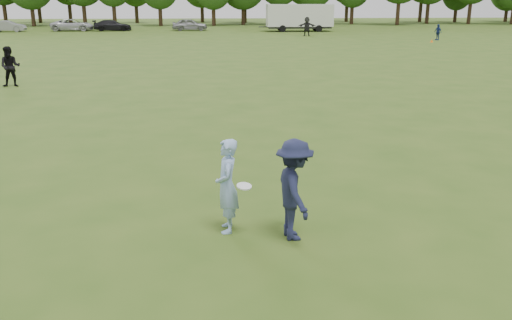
# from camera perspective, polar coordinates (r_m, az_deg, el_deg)

# --- Properties ---
(ground) EXTENTS (200.00, 200.00, 0.00)m
(ground) POSITION_cam_1_polar(r_m,az_deg,el_deg) (10.00, 4.36, -7.65)
(ground) COLOR #314F16
(ground) RESTS_ON ground
(thrower) EXTENTS (0.43, 0.64, 1.73)m
(thrower) POSITION_cam_1_polar(r_m,az_deg,el_deg) (9.77, -3.07, -2.74)
(thrower) COLOR #8FADDD
(thrower) RESTS_ON ground
(defender) EXTENTS (0.83, 1.25, 1.81)m
(defender) POSITION_cam_1_polar(r_m,az_deg,el_deg) (9.48, 4.05, -3.14)
(defender) COLOR #1A1E39
(defender) RESTS_ON ground
(player_far_a) EXTENTS (1.00, 0.82, 1.90)m
(player_far_a) POSITION_cam_1_polar(r_m,az_deg,el_deg) (28.45, -24.45, 8.93)
(player_far_a) COLOR black
(player_far_a) RESTS_ON ground
(player_far_b) EXTENTS (0.69, 0.97, 1.53)m
(player_far_b) POSITION_cam_1_polar(r_m,az_deg,el_deg) (57.23, 18.59, 12.64)
(player_far_b) COLOR navy
(player_far_b) RESTS_ON ground
(player_far_d) EXTENTS (1.95, 0.91, 2.02)m
(player_far_d) POSITION_cam_1_polar(r_m,az_deg,el_deg) (60.35, 5.38, 13.82)
(player_far_d) COLOR #252525
(player_far_d) RESTS_ON ground
(car_b) EXTENTS (4.10, 1.55, 1.33)m
(car_b) POSITION_cam_1_polar(r_m,az_deg,el_deg) (73.57, -24.66, 12.68)
(car_b) COLOR gray
(car_b) RESTS_ON ground
(car_c) EXTENTS (5.27, 2.57, 1.44)m
(car_c) POSITION_cam_1_polar(r_m,az_deg,el_deg) (72.53, -18.74, 13.31)
(car_c) COLOR silver
(car_c) RESTS_ON ground
(car_d) EXTENTS (4.78, 2.36, 1.34)m
(car_d) POSITION_cam_1_polar(r_m,az_deg,el_deg) (71.32, -14.88, 13.53)
(car_d) COLOR black
(car_d) RESTS_ON ground
(car_e) EXTENTS (4.39, 1.83, 1.49)m
(car_e) POSITION_cam_1_polar(r_m,az_deg,el_deg) (70.09, -6.99, 13.97)
(car_e) COLOR gray
(car_e) RESTS_ON ground
(field_cone) EXTENTS (0.28, 0.28, 0.30)m
(field_cone) POSITION_cam_1_polar(r_m,az_deg,el_deg) (54.32, 18.02, 11.85)
(field_cone) COLOR orange
(field_cone) RESTS_ON ground
(disc_in_play) EXTENTS (0.29, 0.29, 0.09)m
(disc_in_play) POSITION_cam_1_polar(r_m,az_deg,el_deg) (9.57, -1.25, -2.78)
(disc_in_play) COLOR white
(disc_in_play) RESTS_ON ground
(cargo_trailer) EXTENTS (9.00, 2.75, 3.20)m
(cargo_trailer) POSITION_cam_1_polar(r_m,az_deg,el_deg) (68.39, 4.60, 14.83)
(cargo_trailer) COLOR silver
(cargo_trailer) RESTS_ON ground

